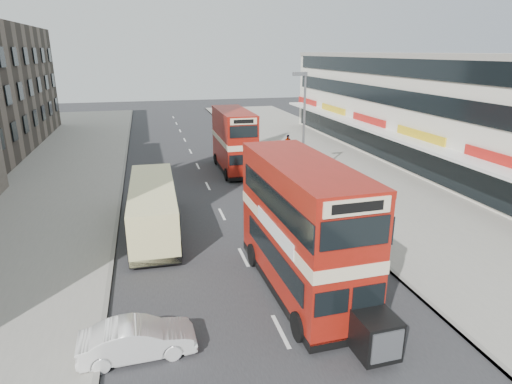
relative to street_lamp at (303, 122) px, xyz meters
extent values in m
plane|color=#28282B|center=(-6.52, -18.00, -4.78)|extent=(160.00, 160.00, 0.00)
cube|color=#28282B|center=(-6.52, 2.00, -4.78)|extent=(12.00, 90.00, 0.01)
cube|color=gray|center=(5.48, 2.00, -4.71)|extent=(12.00, 90.00, 0.15)
cube|color=gray|center=(-18.52, 2.00, -4.71)|extent=(12.00, 90.00, 0.15)
cube|color=gray|center=(-12.62, 2.00, -4.71)|extent=(0.20, 90.00, 0.16)
cube|color=gray|center=(-0.42, 2.00, -4.71)|extent=(0.20, 90.00, 0.16)
cube|color=silver|center=(13.48, 4.00, -0.28)|extent=(8.00, 46.00, 9.00)
cube|color=black|center=(9.43, 4.00, -3.18)|extent=(0.10, 44.00, 2.40)
cube|color=gray|center=(13.48, 4.00, 4.32)|extent=(8.20, 46.20, 0.40)
cube|color=white|center=(8.58, 4.00, -1.78)|extent=(1.80, 44.00, 0.20)
cylinder|color=slate|center=(0.08, 0.00, -0.78)|extent=(0.16, 0.16, 8.00)
cube|color=slate|center=(-0.32, 0.00, 3.22)|extent=(1.00, 0.20, 0.25)
cube|color=black|center=(-4.90, -13.42, -4.42)|extent=(2.91, 8.40, 0.36)
cube|color=maroon|center=(-4.90, -13.42, -3.17)|extent=(2.89, 8.40, 2.29)
cube|color=beige|center=(-4.90, -13.42, -1.87)|extent=(2.93, 8.44, 0.47)
cube|color=maroon|center=(-4.90, -13.42, -0.63)|extent=(2.89, 8.40, 2.18)
cube|color=maroon|center=(-4.90, -13.42, 0.55)|extent=(2.91, 8.42, 0.26)
cube|color=black|center=(-4.08, -18.18, -3.85)|extent=(1.29, 1.29, 1.35)
cube|color=black|center=(-3.73, 5.94, -4.45)|extent=(2.41, 7.57, 0.33)
cube|color=maroon|center=(-3.73, 5.94, -3.32)|extent=(2.39, 7.57, 2.08)
cube|color=beige|center=(-3.73, 5.94, -2.14)|extent=(2.43, 7.61, 0.42)
cube|color=maroon|center=(-3.73, 5.94, -1.01)|extent=(2.39, 7.57, 1.98)
cube|color=maroon|center=(-3.73, 5.94, 0.06)|extent=(2.41, 7.59, 0.24)
cube|color=black|center=(-3.16, 1.59, -3.93)|extent=(1.14, 1.14, 1.23)
cube|color=black|center=(-10.55, -5.66, -4.41)|extent=(2.51, 9.32, 0.37)
cube|color=beige|center=(-10.55, -5.66, -3.35)|extent=(2.50, 9.32, 2.41)
imported|color=white|center=(-11.38, -16.07, -4.18)|extent=(3.74, 1.42, 1.22)
imported|color=maroon|center=(-1.58, -2.52, -4.18)|extent=(4.32, 2.05, 1.22)
imported|color=#B44F12|center=(-1.71, 2.27, -4.25)|extent=(3.88, 1.84, 1.07)
imported|color=#5B81B6|center=(-1.78, 11.76, -4.13)|extent=(4.00, 1.97, 1.31)
imported|color=gray|center=(0.86, -4.42, -3.81)|extent=(0.69, 0.55, 1.65)
imported|color=gray|center=(2.50, 10.74, -3.79)|extent=(1.06, 0.64, 1.69)
imported|color=gray|center=(-2.67, 3.54, -4.33)|extent=(0.75, 1.79, 0.91)
imported|color=black|center=(-2.67, 3.54, -3.49)|extent=(0.72, 0.51, 1.89)
camera|label=1|loc=(-10.60, -28.53, 4.67)|focal=30.58mm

